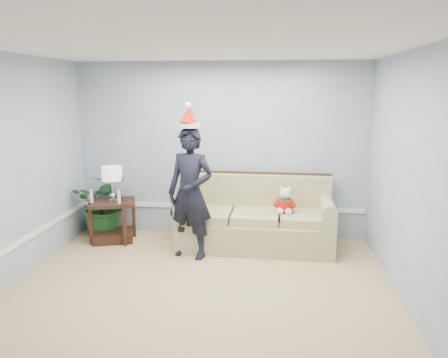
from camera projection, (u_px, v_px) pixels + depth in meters
name	position (u px, v px, depth m)	size (l,w,h in m)	color
room_shell	(190.00, 185.00, 4.32)	(4.54, 5.04, 2.74)	tan
wainscot_trim	(121.00, 230.00, 5.78)	(4.49, 4.99, 0.06)	white
sofa	(256.00, 221.00, 6.44)	(2.24, 1.00, 1.04)	#4C5829
side_table	(113.00, 225.00, 6.67)	(0.78, 0.71, 0.63)	#331C12
table_lamp	(112.00, 175.00, 6.48)	(0.30, 0.30, 0.53)	silver
candle_pair	(105.00, 197.00, 6.45)	(0.48, 0.05, 0.20)	silver
houseplant	(106.00, 204.00, 6.85)	(0.92, 0.79, 1.02)	#1F5127
man	(190.00, 193.00, 5.92)	(0.66, 0.43, 1.80)	black
santa_hat	(189.00, 116.00, 5.72)	(0.36, 0.39, 0.34)	silver
teddy_bear	(285.00, 203.00, 6.22)	(0.26, 0.28, 0.39)	silver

